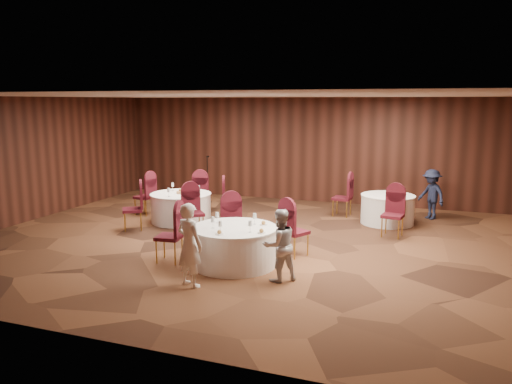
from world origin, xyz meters
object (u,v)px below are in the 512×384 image
(table_main, at_px, (234,246))
(table_left, at_px, (181,207))
(mic_stand, at_px, (208,189))
(woman_b, at_px, (279,245))
(table_right, at_px, (387,209))
(man_c, at_px, (431,194))
(woman_a, at_px, (190,245))

(table_main, relative_size, table_left, 1.05)
(mic_stand, distance_m, woman_b, 7.12)
(table_right, distance_m, man_c, 1.40)
(table_main, height_order, man_c, man_c)
(table_main, bearing_deg, table_right, 61.02)
(table_main, height_order, woman_a, woman_a)
(table_left, height_order, man_c, man_c)
(table_right, height_order, man_c, man_c)
(table_right, relative_size, mic_stand, 0.94)
(woman_a, xyz_separation_m, woman_b, (1.33, 0.76, -0.08))
(woman_a, bearing_deg, woman_b, -131.04)
(table_right, bearing_deg, table_left, -162.17)
(mic_stand, distance_m, woman_a, 7.14)
(table_right, relative_size, woman_a, 0.94)
(table_left, bearing_deg, woman_b, -41.55)
(woman_a, bearing_deg, man_c, -100.41)
(table_left, distance_m, man_c, 6.58)
(table_main, relative_size, man_c, 1.24)
(table_left, height_order, table_right, same)
(table_main, xyz_separation_m, woman_b, (1.06, -0.52, 0.26))
(woman_b, bearing_deg, table_right, -148.73)
(table_right, bearing_deg, mic_stand, 170.62)
(mic_stand, xyz_separation_m, woman_b, (4.13, -5.80, 0.23))
(table_right, relative_size, man_c, 1.02)
(table_left, height_order, woman_a, woman_a)
(woman_a, height_order, woman_b, woman_a)
(mic_stand, relative_size, woman_a, 1.00)
(table_left, relative_size, woman_a, 1.09)
(table_main, bearing_deg, woman_a, -102.03)
(woman_a, distance_m, man_c, 7.54)
(mic_stand, xyz_separation_m, woman_a, (2.80, -6.56, 0.31))
(table_left, distance_m, mic_stand, 2.57)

